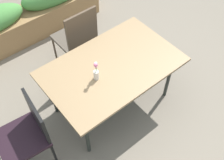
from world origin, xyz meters
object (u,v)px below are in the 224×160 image
Objects in this scene: chair_far_side at (77,36)px; chair_end_left at (27,132)px; planter_box at (26,17)px; dining_table at (112,69)px; flower_vase at (96,72)px.

chair_end_left is (-1.19, -0.83, -0.03)m from chair_far_side.
chair_far_side is 0.41× the size of planter_box.
chair_far_side is at bearing 84.67° from dining_table.
chair_far_side is at bearing -49.90° from chair_end_left.
flower_vase is at bearing -111.20° from chair_far_side.
dining_table is 0.83m from chair_far_side.
dining_table is 1.91m from planter_box.
dining_table is 1.69× the size of chair_end_left.
dining_table is 6.00× the size of flower_vase.
dining_table is at bearing 8.77° from flower_vase.
planter_box is at bearing 102.98° from chair_far_side.
planter_box is at bearing 95.42° from dining_table.
planter_box reaches higher than dining_table.
dining_table is at bearing -84.33° from chair_end_left.
chair_far_side is 3.91× the size of flower_vase.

